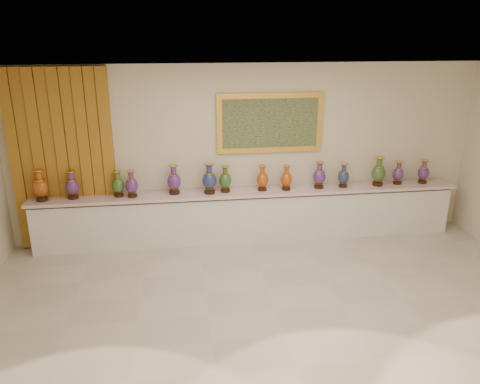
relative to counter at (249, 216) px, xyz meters
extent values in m
plane|color=beige|center=(0.00, -2.27, -0.44)|extent=(8.00, 8.00, 0.00)
plane|color=beige|center=(0.00, 0.23, 1.06)|extent=(8.00, 0.00, 8.00)
plane|color=white|center=(0.00, -2.27, 2.56)|extent=(8.00, 8.00, 0.00)
cube|color=gold|center=(-3.03, 0.17, 1.06)|extent=(1.64, 0.14, 2.95)
cube|color=gold|center=(0.38, 0.19, 1.58)|extent=(1.80, 0.06, 1.00)
cube|color=black|center=(0.38, 0.16, 1.58)|extent=(1.62, 0.02, 0.82)
cube|color=white|center=(0.00, 0.00, -0.03)|extent=(7.20, 0.42, 0.81)
cube|color=silver|center=(0.00, -0.02, 0.44)|extent=(7.28, 0.48, 0.05)
cylinder|color=#321B0D|center=(-3.37, -0.04, 0.49)|extent=(0.18, 0.18, 0.05)
cone|color=gold|center=(-3.37, -0.04, 0.55)|extent=(0.16, 0.16, 0.03)
ellipsoid|color=maroon|center=(-3.37, -0.04, 0.69)|extent=(0.25, 0.25, 0.30)
cylinder|color=gold|center=(-3.37, -0.04, 0.81)|extent=(0.16, 0.16, 0.01)
cylinder|color=maroon|center=(-3.37, -0.04, 0.88)|extent=(0.10, 0.10, 0.11)
cone|color=maroon|center=(-3.37, -0.04, 0.95)|extent=(0.16, 0.16, 0.04)
cylinder|color=gold|center=(-3.37, -0.04, 0.97)|extent=(0.17, 0.17, 0.01)
cylinder|color=#321B0D|center=(-2.90, 0.00, 0.49)|extent=(0.16, 0.16, 0.05)
cone|color=gold|center=(-2.90, 0.00, 0.54)|extent=(0.14, 0.14, 0.03)
ellipsoid|color=#29104E|center=(-2.90, 0.00, 0.67)|extent=(0.28, 0.28, 0.27)
cylinder|color=gold|center=(-2.90, 0.00, 0.78)|extent=(0.15, 0.15, 0.01)
cylinder|color=#29104E|center=(-2.90, 0.00, 0.84)|extent=(0.09, 0.09, 0.10)
cone|color=#29104E|center=(-2.90, 0.00, 0.91)|extent=(0.15, 0.15, 0.04)
cylinder|color=gold|center=(-2.90, 0.00, 0.92)|extent=(0.15, 0.15, 0.01)
cylinder|color=#321B0D|center=(-2.17, 0.00, 0.49)|extent=(0.15, 0.15, 0.04)
cone|color=gold|center=(-2.17, 0.00, 0.53)|extent=(0.13, 0.13, 0.03)
ellipsoid|color=black|center=(-2.17, 0.00, 0.65)|extent=(0.27, 0.27, 0.25)
cylinder|color=gold|center=(-2.17, 0.00, 0.76)|extent=(0.14, 0.14, 0.01)
cylinder|color=black|center=(-2.17, 0.00, 0.82)|extent=(0.08, 0.08, 0.09)
cone|color=black|center=(-2.17, 0.00, 0.88)|extent=(0.14, 0.14, 0.03)
cylinder|color=gold|center=(-2.17, 0.00, 0.90)|extent=(0.14, 0.14, 0.01)
cylinder|color=#321B0D|center=(-1.95, -0.05, 0.49)|extent=(0.16, 0.16, 0.04)
cone|color=gold|center=(-1.95, -0.05, 0.53)|extent=(0.14, 0.14, 0.03)
ellipsoid|color=#29104E|center=(-1.95, -0.05, 0.66)|extent=(0.27, 0.27, 0.26)
cylinder|color=gold|center=(-1.95, -0.05, 0.77)|extent=(0.14, 0.14, 0.01)
cylinder|color=#29104E|center=(-1.95, -0.05, 0.83)|extent=(0.08, 0.08, 0.09)
cone|color=#29104E|center=(-1.95, -0.05, 0.89)|extent=(0.14, 0.14, 0.03)
cylinder|color=gold|center=(-1.95, -0.05, 0.91)|extent=(0.15, 0.15, 0.01)
cylinder|color=#321B0D|center=(-1.27, 0.01, 0.49)|extent=(0.18, 0.18, 0.05)
cone|color=gold|center=(-1.27, 0.01, 0.54)|extent=(0.15, 0.15, 0.03)
ellipsoid|color=#29104E|center=(-1.27, 0.01, 0.68)|extent=(0.30, 0.30, 0.29)
cylinder|color=gold|center=(-1.27, 0.01, 0.80)|extent=(0.16, 0.16, 0.01)
cylinder|color=#29104E|center=(-1.27, 0.01, 0.86)|extent=(0.09, 0.09, 0.10)
cone|color=#29104E|center=(-1.27, 0.01, 0.94)|extent=(0.16, 0.16, 0.04)
cylinder|color=gold|center=(-1.27, 0.01, 0.96)|extent=(0.16, 0.16, 0.01)
cylinder|color=#321B0D|center=(-0.68, -0.04, 0.49)|extent=(0.18, 0.18, 0.05)
cone|color=gold|center=(-0.68, -0.04, 0.55)|extent=(0.16, 0.16, 0.03)
ellipsoid|color=#090C3C|center=(-0.68, -0.04, 0.69)|extent=(0.31, 0.31, 0.30)
cylinder|color=gold|center=(-0.68, -0.04, 0.82)|extent=(0.17, 0.17, 0.01)
cylinder|color=#090C3C|center=(-0.68, -0.04, 0.88)|extent=(0.10, 0.10, 0.11)
cone|color=#090C3C|center=(-0.68, -0.04, 0.96)|extent=(0.17, 0.17, 0.04)
cylinder|color=gold|center=(-0.68, -0.04, 0.98)|extent=(0.17, 0.17, 0.01)
cylinder|color=#321B0D|center=(-0.41, 0.00, 0.49)|extent=(0.16, 0.16, 0.04)
cone|color=gold|center=(-0.41, 0.00, 0.54)|extent=(0.14, 0.14, 0.03)
ellipsoid|color=black|center=(-0.41, 0.00, 0.66)|extent=(0.25, 0.25, 0.26)
cylinder|color=gold|center=(-0.41, 0.00, 0.77)|extent=(0.14, 0.14, 0.01)
cylinder|color=black|center=(-0.41, 0.00, 0.83)|extent=(0.08, 0.08, 0.09)
cone|color=black|center=(-0.41, 0.00, 0.89)|extent=(0.14, 0.14, 0.03)
cylinder|color=gold|center=(-0.41, 0.00, 0.91)|extent=(0.15, 0.15, 0.01)
cylinder|color=#321B0D|center=(0.22, -0.01, 0.49)|extent=(0.16, 0.16, 0.04)
cone|color=gold|center=(0.22, -0.01, 0.53)|extent=(0.14, 0.14, 0.03)
ellipsoid|color=maroon|center=(0.22, -0.01, 0.65)|extent=(0.21, 0.21, 0.25)
cylinder|color=gold|center=(0.22, -0.01, 0.76)|extent=(0.14, 0.14, 0.01)
cylinder|color=maroon|center=(0.22, -0.01, 0.82)|extent=(0.08, 0.08, 0.09)
cone|color=maroon|center=(0.22, -0.01, 0.88)|extent=(0.14, 0.14, 0.03)
cylinder|color=gold|center=(0.22, -0.01, 0.90)|extent=(0.14, 0.14, 0.01)
cylinder|color=#321B0D|center=(0.63, -0.04, 0.49)|extent=(0.15, 0.15, 0.04)
cone|color=gold|center=(0.63, -0.04, 0.53)|extent=(0.13, 0.13, 0.03)
ellipsoid|color=maroon|center=(0.63, -0.04, 0.65)|extent=(0.26, 0.26, 0.25)
cylinder|color=gold|center=(0.63, -0.04, 0.76)|extent=(0.14, 0.14, 0.01)
cylinder|color=maroon|center=(0.63, -0.04, 0.81)|extent=(0.08, 0.08, 0.09)
cone|color=maroon|center=(0.63, -0.04, 0.87)|extent=(0.14, 0.14, 0.03)
cylinder|color=gold|center=(0.63, -0.04, 0.89)|extent=(0.14, 0.14, 0.01)
cylinder|color=#321B0D|center=(1.22, -0.02, 0.49)|extent=(0.17, 0.17, 0.05)
cone|color=gold|center=(1.22, -0.02, 0.54)|extent=(0.14, 0.14, 0.03)
ellipsoid|color=#29104E|center=(1.22, -0.02, 0.67)|extent=(0.27, 0.27, 0.27)
cylinder|color=gold|center=(1.22, -0.02, 0.78)|extent=(0.15, 0.15, 0.01)
cylinder|color=#29104E|center=(1.22, -0.02, 0.84)|extent=(0.09, 0.09, 0.10)
cone|color=#29104E|center=(1.22, -0.02, 0.91)|extent=(0.15, 0.15, 0.04)
cylinder|color=gold|center=(1.22, -0.02, 0.93)|extent=(0.15, 0.15, 0.01)
cylinder|color=#321B0D|center=(1.66, -0.02, 0.48)|extent=(0.15, 0.15, 0.04)
cone|color=gold|center=(1.66, -0.02, 0.53)|extent=(0.13, 0.13, 0.03)
ellipsoid|color=#090C3C|center=(1.66, -0.02, 0.65)|extent=(0.20, 0.20, 0.24)
cylinder|color=gold|center=(1.66, -0.02, 0.75)|extent=(0.13, 0.13, 0.01)
cylinder|color=#090C3C|center=(1.66, -0.02, 0.80)|extent=(0.08, 0.08, 0.09)
cone|color=#090C3C|center=(1.66, -0.02, 0.86)|extent=(0.13, 0.13, 0.03)
cylinder|color=gold|center=(1.66, -0.02, 0.88)|extent=(0.14, 0.14, 0.01)
cylinder|color=#321B0D|center=(2.29, -0.02, 0.49)|extent=(0.18, 0.18, 0.05)
cone|color=gold|center=(2.29, -0.02, 0.55)|extent=(0.16, 0.16, 0.03)
ellipsoid|color=black|center=(2.29, -0.02, 0.69)|extent=(0.29, 0.29, 0.30)
cylinder|color=gold|center=(2.29, -0.02, 0.81)|extent=(0.16, 0.16, 0.01)
cylinder|color=black|center=(2.29, -0.02, 0.88)|extent=(0.10, 0.10, 0.11)
cone|color=black|center=(2.29, -0.02, 0.95)|extent=(0.16, 0.16, 0.04)
cylinder|color=gold|center=(2.29, -0.02, 0.97)|extent=(0.17, 0.17, 0.01)
cylinder|color=#321B0D|center=(2.68, 0.02, 0.48)|extent=(0.15, 0.15, 0.04)
cone|color=gold|center=(2.68, 0.02, 0.53)|extent=(0.13, 0.13, 0.03)
ellipsoid|color=#29104E|center=(2.68, 0.02, 0.64)|extent=(0.24, 0.24, 0.24)
cylinder|color=gold|center=(2.68, 0.02, 0.75)|extent=(0.13, 0.13, 0.01)
cylinder|color=#29104E|center=(2.68, 0.02, 0.80)|extent=(0.08, 0.08, 0.09)
cone|color=#29104E|center=(2.68, 0.02, 0.86)|extent=(0.13, 0.13, 0.03)
cylinder|color=gold|center=(2.68, 0.02, 0.88)|extent=(0.14, 0.14, 0.01)
cylinder|color=#321B0D|center=(3.15, 0.00, 0.48)|extent=(0.15, 0.15, 0.04)
cone|color=gold|center=(3.15, 0.00, 0.53)|extent=(0.13, 0.13, 0.03)
ellipsoid|color=#29104E|center=(3.15, 0.00, 0.65)|extent=(0.25, 0.25, 0.25)
cylinder|color=gold|center=(3.15, 0.00, 0.75)|extent=(0.14, 0.14, 0.01)
cylinder|color=#29104E|center=(3.15, 0.00, 0.81)|extent=(0.08, 0.08, 0.09)
cone|color=#29104E|center=(3.15, 0.00, 0.87)|extent=(0.14, 0.14, 0.03)
cylinder|color=gold|center=(3.15, 0.00, 0.89)|extent=(0.14, 0.14, 0.01)
cube|color=white|center=(-1.28, -0.14, 0.47)|extent=(0.10, 0.06, 0.00)
camera|label=1|loc=(-1.20, -7.47, 3.03)|focal=35.00mm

